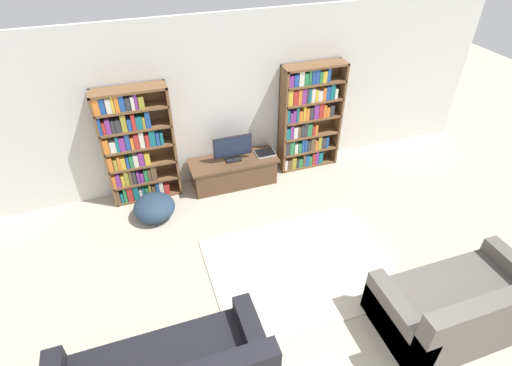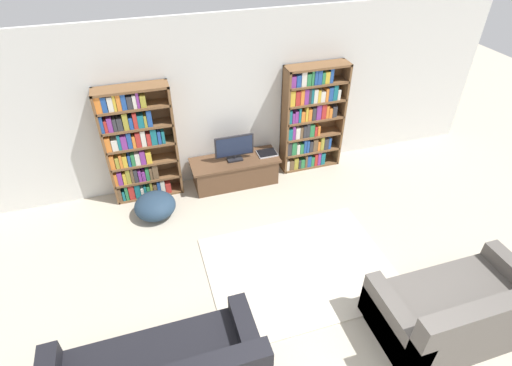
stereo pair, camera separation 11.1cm
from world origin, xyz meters
name	(u,v)px [view 1 (the left image)]	position (x,y,z in m)	size (l,w,h in m)	color
wall_back	(228,101)	(0.00, 4.23, 1.30)	(8.80, 0.06, 2.60)	silver
bookshelf_left	(135,147)	(-1.48, 4.05, 0.89)	(1.02, 0.30, 1.79)	brown
bookshelf_right	(307,118)	(1.26, 4.04, 0.90)	(1.02, 0.30, 1.79)	brown
tv_stand	(234,171)	(-0.05, 3.91, 0.23)	(1.40, 0.53, 0.45)	brown
television	(233,148)	(-0.05, 3.90, 0.67)	(0.61, 0.16, 0.43)	black
laptop	(265,153)	(0.49, 3.91, 0.46)	(0.31, 0.24, 0.03)	silver
area_rug	(301,267)	(0.25, 1.87, 0.01)	(2.30, 1.76, 0.02)	beige
couch_right_sofa	(462,307)	(1.54, 0.57, 0.29)	(1.76, 0.98, 0.90)	#56514C
beanbag_ottoman	(154,207)	(-1.38, 3.47, 0.17)	(0.60, 0.60, 0.35)	#23384C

